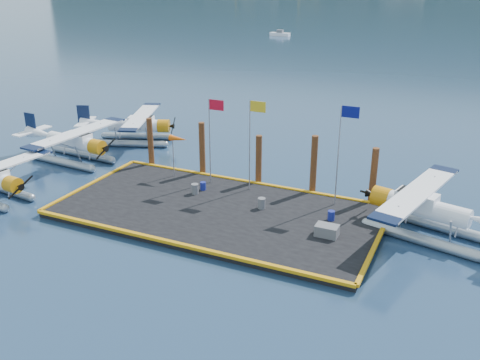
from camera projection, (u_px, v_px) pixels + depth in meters
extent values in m
plane|color=navy|center=(218.00, 215.00, 33.81)|extent=(4000.00, 4000.00, 0.00)
cube|color=black|center=(218.00, 212.00, 33.74)|extent=(20.00, 10.00, 0.40)
cylinder|color=#969DA4|center=(4.00, 189.00, 37.02)|extent=(5.68, 1.21, 0.55)
cylinder|color=orange|center=(13.00, 185.00, 34.52)|extent=(1.03, 1.16, 1.06)
cube|color=black|center=(21.00, 187.00, 34.15)|extent=(0.30, 2.02, 1.02)
cube|color=black|center=(42.00, 152.00, 38.22)|extent=(1.45, 0.98, 0.12)
cylinder|color=#969DA4|center=(83.00, 154.00, 43.90)|extent=(6.29, 1.11, 0.61)
cylinder|color=#969DA4|center=(62.00, 162.00, 42.10)|extent=(6.29, 1.11, 0.61)
cylinder|color=white|center=(72.00, 142.00, 42.40)|extent=(4.77, 1.49, 1.11)
cube|color=white|center=(78.00, 139.00, 42.00)|extent=(2.31, 1.29, 0.91)
cube|color=black|center=(80.00, 137.00, 41.78)|extent=(1.50, 1.17, 0.56)
cylinder|color=orange|center=(97.00, 147.00, 41.21)|extent=(1.10, 1.25, 1.17)
cube|color=black|center=(106.00, 149.00, 40.81)|extent=(0.24, 2.25, 1.13)
cube|color=white|center=(77.00, 133.00, 41.81)|extent=(2.25, 9.19, 0.12)
cube|color=black|center=(115.00, 120.00, 45.32)|extent=(1.58, 1.03, 0.13)
cube|color=black|center=(32.00, 148.00, 38.29)|extent=(1.58, 1.03, 0.13)
cube|color=black|center=(30.00, 123.00, 44.19)|extent=(1.12, 0.21, 1.72)
cube|color=white|center=(32.00, 131.00, 44.39)|extent=(1.19, 3.50, 0.10)
cylinder|color=#969DA4|center=(137.00, 136.00, 48.51)|extent=(5.93, 2.70, 0.59)
cylinder|color=#969DA4|center=(131.00, 143.00, 46.51)|extent=(5.93, 2.70, 0.59)
cylinder|color=white|center=(135.00, 125.00, 47.00)|extent=(4.67, 2.63, 1.08)
cube|color=white|center=(141.00, 122.00, 46.83)|extent=(2.41, 1.78, 0.89)
cube|color=black|center=(144.00, 120.00, 46.74)|extent=(1.66, 1.45, 0.54)
cylinder|color=orange|center=(164.00, 126.00, 46.83)|extent=(1.32, 1.42, 1.14)
cube|color=black|center=(173.00, 126.00, 46.77)|extent=(0.83, 2.07, 1.11)
cube|color=white|center=(141.00, 116.00, 46.65)|extent=(4.50, 8.82, 0.12)
cube|color=black|center=(152.00, 105.00, 50.58)|extent=(1.70, 1.35, 0.13)
cube|color=black|center=(128.00, 130.00, 42.73)|extent=(1.70, 1.35, 0.13)
cube|color=black|center=(84.00, 115.00, 46.98)|extent=(1.06, 0.49, 1.68)
cube|color=white|center=(85.00, 122.00, 47.21)|extent=(2.01, 3.45, 0.10)
cylinder|color=#969DA4|center=(420.00, 239.00, 30.14)|extent=(6.46, 2.10, 0.63)
cylinder|color=#969DA4|center=(434.00, 225.00, 31.83)|extent=(6.46, 2.10, 0.63)
cylinder|color=white|center=(427.00, 209.00, 30.58)|extent=(5.00, 2.24, 1.15)
cube|color=white|center=(417.00, 200.00, 30.80)|extent=(2.51, 1.65, 0.94)
cube|color=black|center=(412.00, 195.00, 30.90)|extent=(1.68, 1.41, 0.58)
cylinder|color=orange|center=(382.00, 197.00, 32.14)|extent=(1.30, 1.42, 1.21)
cube|color=black|center=(368.00, 193.00, 32.65)|extent=(0.60, 2.28, 1.18)
cube|color=white|center=(418.00, 192.00, 30.61)|extent=(3.70, 9.53, 0.13)
cube|color=black|center=(385.00, 219.00, 27.32)|extent=(1.75, 1.28, 0.14)
cube|color=black|center=(444.00, 170.00, 33.90)|extent=(1.75, 1.28, 0.14)
cylinder|color=#5D5D62|center=(195.00, 189.00, 35.85)|extent=(0.49, 0.49, 0.69)
cylinder|color=#5D5D62|center=(262.00, 203.00, 33.67)|extent=(0.49, 0.49, 0.69)
cylinder|color=navy|center=(331.00, 216.00, 32.10)|extent=(0.42, 0.42, 0.60)
cylinder|color=navy|center=(203.00, 186.00, 36.49)|extent=(0.40, 0.40, 0.56)
cube|color=#5D5D62|center=(327.00, 231.00, 30.23)|extent=(1.29, 0.86, 0.64)
cylinder|color=#9E9CA5|center=(210.00, 142.00, 36.73)|extent=(0.08, 0.08, 6.00)
cube|color=red|center=(216.00, 105.00, 35.53)|extent=(1.10, 0.03, 0.70)
cylinder|color=#9E9CA5|center=(250.00, 146.00, 35.52)|extent=(0.08, 0.08, 6.20)
cube|color=gold|center=(258.00, 107.00, 34.29)|extent=(1.10, 0.03, 0.70)
cylinder|color=#9E9CA5|center=(338.00, 157.00, 33.13)|extent=(0.08, 0.08, 6.50)
cube|color=navy|center=(350.00, 112.00, 31.84)|extent=(1.10, 0.03, 0.70)
cylinder|color=#9E9CA5|center=(173.00, 157.00, 38.45)|extent=(0.07, 0.07, 3.00)
cone|color=#E7590C|center=(178.00, 139.00, 37.74)|extent=(1.40, 0.44, 0.44)
cylinder|color=#472914|center=(151.00, 144.00, 40.93)|extent=(0.44, 0.44, 4.00)
cylinder|color=#472914|center=(202.00, 150.00, 39.14)|extent=(0.44, 0.44, 4.20)
cylinder|color=#472914|center=(259.00, 162.00, 37.47)|extent=(0.44, 0.44, 3.80)
cylinder|color=#472914|center=(314.00, 166.00, 35.82)|extent=(0.44, 0.44, 4.30)
cylinder|color=#472914|center=(373.00, 178.00, 34.32)|extent=(0.44, 0.44, 4.00)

